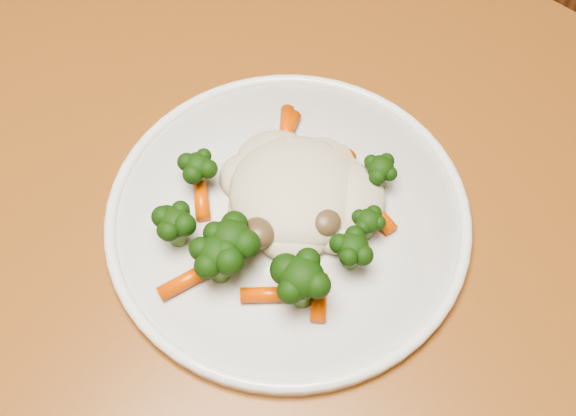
% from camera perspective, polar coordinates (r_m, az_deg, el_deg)
% --- Properties ---
extents(dining_table, '(1.25, 0.99, 0.75)m').
position_cam_1_polar(dining_table, '(0.74, -6.02, -0.04)').
color(dining_table, '#965622').
rests_on(dining_table, ground).
extents(plate, '(0.30, 0.30, 0.01)m').
position_cam_1_polar(plate, '(0.59, 0.00, -0.74)').
color(plate, white).
rests_on(plate, dining_table).
extents(meal, '(0.18, 0.21, 0.05)m').
position_cam_1_polar(meal, '(0.57, -0.62, -0.17)').
color(meal, beige).
rests_on(meal, plate).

